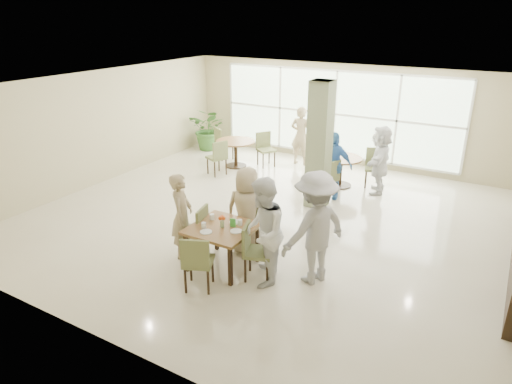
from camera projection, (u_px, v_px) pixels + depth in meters
The scene contains 19 objects.
ground at pixel (276, 220), 9.65m from camera, with size 10.00×10.00×0.00m, color beige.
room_shell at pixel (278, 142), 9.02m from camera, with size 10.00×10.00×10.00m.
window_bank at pixel (335, 114), 12.95m from camera, with size 7.00×0.04×7.00m.
column at pixel (319, 146), 9.91m from camera, with size 0.45×0.45×2.80m, color #667753.
main_table at pixel (222, 231), 7.68m from camera, with size 1.04×1.04×0.75m.
round_table_left at pixel (236, 147), 12.80m from camera, with size 1.09×1.09×0.75m.
round_table_right at pixel (341, 164), 11.37m from camera, with size 1.05×1.05×0.75m.
chairs_main_table at pixel (224, 242), 7.75m from camera, with size 1.95×2.06×0.95m.
chairs_table_left at pixel (236, 150), 12.86m from camera, with size 2.04×1.90×0.95m.
chairs_table_right at pixel (339, 168), 11.37m from camera, with size 2.12×1.91×0.95m.
tabletop_clutter at pixel (223, 223), 7.65m from camera, with size 0.75×0.76×0.21m.
potted_plant at pixel (210, 129), 14.35m from camera, with size 1.20×1.20×1.33m, color #366729.
teen_left at pixel (182, 216), 8.01m from camera, with size 0.57×0.37×1.55m, color tan.
teen_far at pixel (247, 211), 8.14m from camera, with size 0.79×0.43×1.61m, color tan.
teen_right at pixel (263, 232), 7.15m from camera, with size 0.87×0.68×1.78m, color white.
teen_standing at pixel (315, 228), 7.19m from camera, with size 1.21×0.70×1.88m, color #A1A1A4.
adult_a at pixel (332, 165), 10.58m from camera, with size 0.93×0.53×1.58m, color #427FC7.
adult_b at pixel (380, 160), 10.87m from camera, with size 1.53×0.66×1.65m, color white.
adult_standing at pixel (301, 136), 12.90m from camera, with size 0.61×0.40×1.68m, color tan.
Camera 1 is at (4.02, -7.77, 4.13)m, focal length 32.00 mm.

